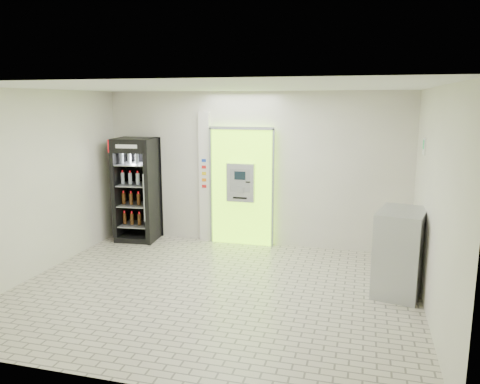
% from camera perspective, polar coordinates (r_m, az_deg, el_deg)
% --- Properties ---
extents(ground, '(6.00, 6.00, 0.00)m').
position_cam_1_polar(ground, '(7.24, -3.19, -11.83)').
color(ground, '#C0B69F').
rests_on(ground, ground).
extents(room_shell, '(6.00, 6.00, 6.00)m').
position_cam_1_polar(room_shell, '(6.74, -3.36, 2.76)').
color(room_shell, silver).
rests_on(room_shell, ground).
extents(atm_assembly, '(1.30, 0.24, 2.33)m').
position_cam_1_polar(atm_assembly, '(9.19, 0.24, 0.75)').
color(atm_assembly, '#99FF16').
rests_on(atm_assembly, ground).
extents(pillar, '(0.22, 0.11, 2.60)m').
position_cam_1_polar(pillar, '(9.43, -4.30, 1.78)').
color(pillar, silver).
rests_on(pillar, ground).
extents(beverage_cooler, '(0.84, 0.78, 2.09)m').
position_cam_1_polar(beverage_cooler, '(9.74, -12.41, 0.07)').
color(beverage_cooler, black).
rests_on(beverage_cooler, ground).
extents(steel_cabinet, '(0.83, 1.06, 1.25)m').
position_cam_1_polar(steel_cabinet, '(7.32, 18.92, -6.93)').
color(steel_cabinet, '#A7AAAF').
rests_on(steel_cabinet, ground).
extents(exit_sign, '(0.02, 0.22, 0.26)m').
position_cam_1_polar(exit_sign, '(7.81, 21.53, 5.21)').
color(exit_sign, white).
rests_on(exit_sign, room_shell).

